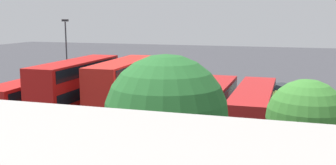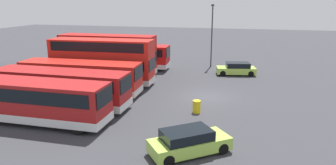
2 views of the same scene
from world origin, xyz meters
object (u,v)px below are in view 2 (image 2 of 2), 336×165
object	(u,v)px
bus_single_deck_near_end	(27,99)
bus_double_decker_fourth	(102,60)
bus_single_deck_second	(61,87)
car_hatchback_silver	(236,69)
bus_single_deck_third	(81,77)
bus_single_deck_sixth	(121,55)
bus_double_decker_fifth	(108,54)
car_small_green	(189,142)
waste_bin_yellow	(197,107)
lamp_post_tall	(212,31)

from	to	relation	value
bus_single_deck_near_end	bus_double_decker_fourth	size ratio (longest dim) A/B	1.13
bus_single_deck_second	bus_single_deck_near_end	bearing A→B (deg)	171.36
bus_single_deck_second	bus_double_decker_fourth	bearing A→B (deg)	-1.09
car_hatchback_silver	bus_single_deck_third	bearing A→B (deg)	129.55
bus_single_deck_second	car_hatchback_silver	size ratio (longest dim) A/B	2.43
bus_single_deck_second	bus_double_decker_fourth	xyz separation A→B (m)	(7.17, -0.14, 0.82)
bus_single_deck_near_end	bus_single_deck_third	bearing A→B (deg)	-2.19
bus_single_deck_sixth	bus_double_decker_fifth	bearing A→B (deg)	179.70
bus_single_deck_near_end	car_small_green	xyz separation A→B (m)	(-1.88, -11.69, -0.92)
bus_single_deck_sixth	bus_single_deck_near_end	bearing A→B (deg)	-178.56
bus_double_decker_fourth	waste_bin_yellow	size ratio (longest dim) A/B	10.97
waste_bin_yellow	bus_single_deck_sixth	bearing A→B (deg)	40.94
bus_single_deck_sixth	car_small_green	xyz separation A→B (m)	(-19.82, -12.14, -0.92)
bus_single_deck_third	car_small_green	world-z (taller)	bus_single_deck_third
bus_single_deck_second	car_hatchback_silver	xyz separation A→B (m)	(14.57, -13.12, -0.92)
bus_single_deck_near_end	car_hatchback_silver	size ratio (longest dim) A/B	2.57
bus_double_decker_fifth	car_small_green	xyz separation A→B (m)	(-16.02, -12.16, -1.75)
car_hatchback_silver	waste_bin_yellow	xyz separation A→B (m)	(-13.26, 2.50, -0.23)
car_small_green	car_hatchback_silver	bearing A→B (deg)	-5.58
bus_double_decker_fourth	waste_bin_yellow	distance (m)	12.17
bus_single_deck_near_end	car_hatchback_silver	xyz separation A→B (m)	(17.86, -13.62, -0.92)
bus_double_decker_fourth	bus_double_decker_fifth	world-z (taller)	same
bus_single_deck_sixth	car_hatchback_silver	size ratio (longest dim) A/B	2.65
lamp_post_tall	waste_bin_yellow	xyz separation A→B (m)	(-17.06, -0.83, -4.09)
bus_double_decker_fourth	bus_double_decker_fifth	size ratio (longest dim) A/B	0.96
bus_single_deck_second	car_hatchback_silver	distance (m)	19.63
bus_single_deck_sixth	waste_bin_yellow	xyz separation A→B (m)	(-13.33, -11.57, -1.15)
bus_single_deck_third	bus_double_decker_fifth	size ratio (longest dim) A/B	1.01
lamp_post_tall	bus_single_deck_second	bearing A→B (deg)	151.96
bus_single_deck_second	bus_single_deck_sixth	xyz separation A→B (m)	(14.65, 0.95, 0.00)
car_small_green	bus_single_deck_near_end	bearing A→B (deg)	80.85
bus_single_deck_second	car_small_green	distance (m)	12.36
car_small_green	waste_bin_yellow	world-z (taller)	car_small_green
bus_single_deck_near_end	bus_single_deck_third	xyz separation A→B (m)	(6.83, -0.26, -0.00)
car_hatchback_silver	lamp_post_tall	distance (m)	6.36
bus_single_deck_near_end	bus_single_deck_sixth	xyz separation A→B (m)	(17.93, 0.45, 0.00)
bus_single_deck_third	lamp_post_tall	size ratio (longest dim) A/B	1.41
bus_double_decker_fourth	car_small_green	xyz separation A→B (m)	(-12.34, -11.05, -1.75)
car_small_green	waste_bin_yellow	bearing A→B (deg)	5.04
bus_single_deck_third	waste_bin_yellow	world-z (taller)	bus_single_deck_third
waste_bin_yellow	bus_double_decker_fifth	bearing A→B (deg)	50.54
car_small_green	lamp_post_tall	xyz separation A→B (m)	(23.54, 1.40, 3.87)
bus_single_deck_second	bus_double_decker_fifth	size ratio (longest dim) A/B	1.02
lamp_post_tall	bus_single_deck_sixth	bearing A→B (deg)	109.13
bus_single_deck_third	car_hatchback_silver	size ratio (longest dim) A/B	2.41
bus_double_decker_fifth	lamp_post_tall	xyz separation A→B (m)	(7.52, -10.76, 2.12)
bus_single_deck_second	bus_double_decker_fifth	bearing A→B (deg)	5.11
lamp_post_tall	bus_double_decker_fifth	bearing A→B (deg)	124.96
bus_single_deck_third	car_small_green	distance (m)	14.40
bus_double_decker_fifth	bus_single_deck_sixth	world-z (taller)	bus_double_decker_fifth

